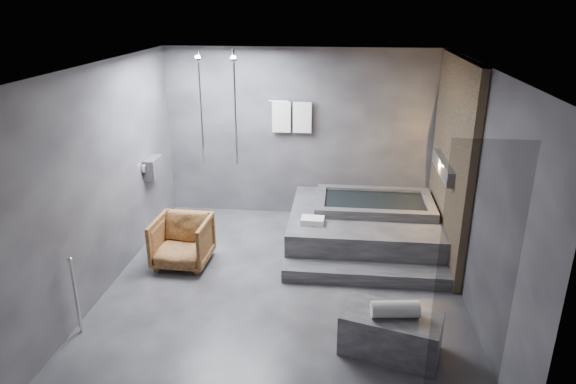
# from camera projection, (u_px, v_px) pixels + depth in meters

# --- Properties ---
(room) EXTENTS (5.00, 5.04, 2.82)m
(room) POSITION_uv_depth(u_px,v_px,m) (318.00, 154.00, 6.23)
(room) COLOR #29282B
(room) RESTS_ON ground
(tub_deck) EXTENTS (2.20, 2.00, 0.50)m
(tub_deck) POSITION_uv_depth(u_px,v_px,m) (363.00, 226.00, 7.81)
(tub_deck) COLOR #2D2D2F
(tub_deck) RESTS_ON ground
(tub_step) EXTENTS (2.20, 0.36, 0.18)m
(tub_step) POSITION_uv_depth(u_px,v_px,m) (366.00, 274.00, 6.76)
(tub_step) COLOR #2D2D2F
(tub_step) RESTS_ON ground
(concrete_bench) EXTENTS (1.12, 0.81, 0.45)m
(concrete_bench) POSITION_uv_depth(u_px,v_px,m) (391.00, 333.00, 5.35)
(concrete_bench) COLOR #373639
(concrete_bench) RESTS_ON ground
(driftwood_chair) EXTENTS (0.77, 0.79, 0.69)m
(driftwood_chair) POSITION_uv_depth(u_px,v_px,m) (182.00, 241.00, 7.11)
(driftwood_chair) COLOR #472911
(driftwood_chair) RESTS_ON ground
(rolled_towel) EXTENTS (0.50, 0.23, 0.18)m
(rolled_towel) POSITION_uv_depth(u_px,v_px,m) (395.00, 309.00, 5.21)
(rolled_towel) COLOR silver
(rolled_towel) RESTS_ON concrete_bench
(deck_towel) EXTENTS (0.33, 0.25, 0.09)m
(deck_towel) POSITION_uv_depth(u_px,v_px,m) (312.00, 221.00, 7.29)
(deck_towel) COLOR silver
(deck_towel) RESTS_ON tub_deck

